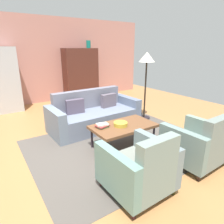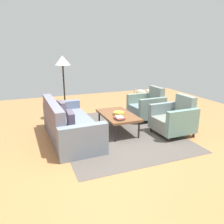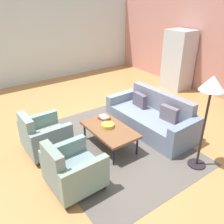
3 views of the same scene
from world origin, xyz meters
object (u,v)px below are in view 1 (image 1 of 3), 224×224
Objects in this scene: cabinet at (81,74)px; floor_lamp at (147,63)px; armchair_right at (198,145)px; refrigerator at (3,80)px; couch at (93,115)px; coffee_table at (123,127)px; armchair_left at (141,170)px; fruit_bowl at (121,124)px; vase_tall at (88,44)px; book_stack at (102,125)px.

cabinet is 2.99m from floor_lamp.
armchair_right is at bearing -94.03° from cabinet.
cabinet is 0.97× the size of refrigerator.
couch is 1.19m from coffee_table.
armchair_right is at bearing -1.09° from armchair_left.
fruit_bowl is 0.15× the size of floor_lamp.
floor_lamp is at bearing -43.38° from refrigerator.
vase_tall is (0.35, -0.00, 1.03)m from cabinet.
floor_lamp is (1.42, 0.97, 1.05)m from coffee_table.
couch is at bearing -109.67° from cabinet.
couch is 1.77× the size of coffee_table.
book_stack is at bearing -109.73° from cabinet.
couch is 8.15× the size of book_stack.
coffee_table is 4.36m from vase_tall.
armchair_left is 5.05m from refrigerator.
refrigerator is at bearing 111.38° from fruit_bowl.
coffee_table is 1.31m from armchair_left.
vase_tall is 3.02m from refrigerator.
armchair_right is 5.08m from cabinet.
armchair_right is 3.37× the size of book_stack.
coffee_table is 4.62× the size of vase_tall.
couch is at bearing 70.12° from book_stack.
couch is at bearing 74.69° from armchair_left.
armchair_right is 1.35m from fruit_bowl.
cabinet is (1.34, 3.74, 0.43)m from book_stack.
floor_lamp is (2.96, -2.80, 0.52)m from refrigerator.
armchair_right is at bearing -66.51° from refrigerator.
armchair_right is 3.38× the size of fruit_bowl.
fruit_bowl is at bearing 118.21° from armchair_right.
fruit_bowl is 4.35m from vase_tall.
refrigerator is (-1.47, 3.77, 0.46)m from fruit_bowl.
armchair_left is at bearing -110.74° from vase_tall.
armchair_right is at bearing -97.97° from vase_tall.
fruit_bowl is 0.14× the size of cabinet.
armchair_right is (0.60, -2.35, 0.06)m from couch.
vase_tall reaches higher than armchair_right.
armchair_right is at bearing 102.68° from couch.
coffee_table is 0.65× the size of refrigerator.
book_stack is 0.14× the size of refrigerator.
armchair_left is at bearing -133.41° from floor_lamp.
couch is at bearing -116.05° from vase_tall.
coffee_table is at bearing 88.39° from couch.
armchair_left is at bearing -117.17° from coffee_table.
book_stack is at bearing -114.36° from vase_tall.
armchair_right is 5.41m from refrigerator.
armchair_left is 3.39× the size of vase_tall.
refrigerator is at bearing 107.62° from book_stack.
fruit_bowl is 1.00× the size of vase_tall.
book_stack is 1.00× the size of vase_tall.
refrigerator reaches higher than armchair_right.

